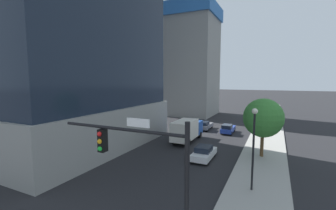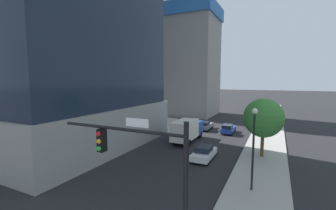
# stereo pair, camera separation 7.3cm
# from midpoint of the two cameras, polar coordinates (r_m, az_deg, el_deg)

# --- Properties ---
(sidewalk) EXTENTS (4.74, 120.00, 0.15)m
(sidewalk) POSITION_cam_midpoint_polar(r_m,az_deg,el_deg) (26.71, 22.77, -12.68)
(sidewalk) COLOR #9E9B93
(sidewalk) RESTS_ON ground
(construction_building) EXTENTS (13.58, 20.17, 32.49)m
(construction_building) POSITION_cam_midpoint_polar(r_m,az_deg,el_deg) (56.99, 5.39, 12.11)
(construction_building) COLOR gray
(construction_building) RESTS_ON ground
(traffic_light_pole) EXTENTS (6.35, 0.48, 6.85)m
(traffic_light_pole) POSITION_cam_midpoint_polar(r_m,az_deg,el_deg) (9.88, -5.74, -15.48)
(traffic_light_pole) COLOR black
(traffic_light_pole) RESTS_ON sidewalk
(street_lamp) EXTENTS (0.44, 0.44, 6.31)m
(street_lamp) POSITION_cam_midpoint_polar(r_m,az_deg,el_deg) (18.35, 20.80, -7.70)
(street_lamp) COLOR black
(street_lamp) RESTS_ON sidewalk
(street_tree) EXTENTS (4.25, 4.25, 6.42)m
(street_tree) POSITION_cam_midpoint_polar(r_m,az_deg,el_deg) (26.77, 22.90, -3.03)
(street_tree) COLOR brown
(street_tree) RESTS_ON sidewalk
(car_gray) EXTENTS (1.93, 4.34, 1.50)m
(car_gray) POSITION_cam_midpoint_polar(r_m,az_deg,el_deg) (39.83, 9.27, -5.05)
(car_gray) COLOR slate
(car_gray) RESTS_ON ground
(car_blue) EXTENTS (1.72, 4.22, 1.52)m
(car_blue) POSITION_cam_midpoint_polar(r_m,az_deg,el_deg) (37.91, 14.94, -5.76)
(car_blue) COLOR #233D9E
(car_blue) RESTS_ON ground
(car_white) EXTENTS (1.85, 4.25, 1.47)m
(car_white) POSITION_cam_midpoint_polar(r_m,az_deg,el_deg) (25.33, 9.10, -11.77)
(car_white) COLOR silver
(car_white) RESTS_ON ground
(box_truck) EXTENTS (2.35, 7.03, 3.07)m
(box_truck) POSITION_cam_midpoint_polar(r_m,az_deg,el_deg) (31.68, 4.88, -6.14)
(box_truck) COLOR #1E4799
(box_truck) RESTS_ON ground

